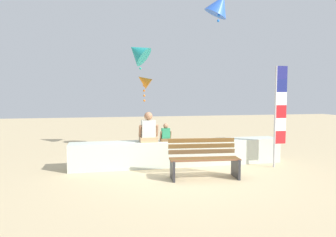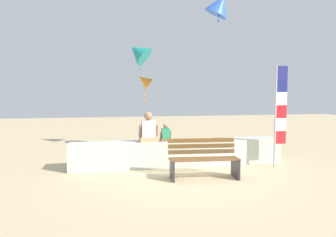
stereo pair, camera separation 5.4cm
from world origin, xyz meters
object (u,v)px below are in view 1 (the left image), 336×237
object	(u,v)px
person_child	(166,134)
flag_banner	(279,110)
kite_teal	(138,52)
kite_blue	(220,5)
person_adult	(148,130)
kite_orange	(144,81)
park_bench	(204,160)

from	to	relation	value
person_child	flag_banner	world-z (taller)	flag_banner
person_child	kite_teal	world-z (taller)	kite_teal
flag_banner	kite_blue	distance (m)	3.70
kite_blue	person_adult	bearing A→B (deg)	-156.64
flag_banner	kite_orange	xyz separation A→B (m)	(-3.03, 3.67, 0.90)
person_adult	kite_orange	world-z (taller)	kite_orange
person_child	kite_orange	bearing A→B (deg)	93.35
park_bench	flag_banner	world-z (taller)	flag_banner
flag_banner	kite_blue	size ratio (longest dim) A/B	2.31
kite_teal	kite_orange	bearing A→B (deg)	25.35
park_bench	person_adult	xyz separation A→B (m)	(-1.08, 1.31, 0.56)
park_bench	person_child	size ratio (longest dim) A/B	3.44
kite_teal	park_bench	bearing A→B (deg)	-76.27
person_child	kite_blue	distance (m)	4.32
person_adult	flag_banner	size ratio (longest dim) A/B	0.30
park_bench	person_adult	world-z (taller)	person_adult
person_child	flag_banner	xyz separation A→B (m)	(2.86, -0.74, 0.65)
park_bench	kite_teal	world-z (taller)	kite_teal
person_child	kite_teal	xyz separation A→B (m)	(-0.40, 2.82, 2.53)
park_bench	flag_banner	bearing A→B (deg)	14.20
person_adult	kite_teal	world-z (taller)	kite_teal
park_bench	flag_banner	distance (m)	2.56
person_child	kite_orange	world-z (taller)	kite_orange
flag_banner	person_child	bearing A→B (deg)	165.51
kite_orange	flag_banner	bearing A→B (deg)	-50.42
kite_orange	kite_teal	bearing A→B (deg)	-154.65
kite_blue	kite_teal	xyz separation A→B (m)	(-2.28, 1.81, -1.23)
park_bench	kite_blue	world-z (taller)	kite_blue
person_child	kite_orange	size ratio (longest dim) A/B	0.45
person_child	kite_blue	size ratio (longest dim) A/B	0.41
kite_orange	person_adult	bearing A→B (deg)	-95.71
park_bench	person_child	bearing A→B (deg)	115.13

